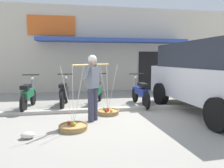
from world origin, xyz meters
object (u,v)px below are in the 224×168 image
fruit_basket_left_side (73,126)px  motorcycle_second_in_row (64,93)px  fruit_basket_right_side (108,111)px  motorcycle_third_in_row (97,92)px  parked_truck (212,75)px  motorcycle_nearest_shop (28,95)px  motorcycle_end_of_row (141,93)px  plastic_litter_bag (28,135)px  fruit_vendor (93,83)px

fruit_basket_left_side → motorcycle_second_in_row: size_ratio=0.80×
fruit_basket_right_side → motorcycle_second_in_row: (-1.30, 1.24, 0.38)m
motorcycle_third_in_row → parked_truck: 3.73m
fruit_basket_left_side → motorcycle_nearest_shop: (-1.43, 2.30, 0.38)m
fruit_basket_right_side → motorcycle_end_of_row: 1.62m
motorcycle_nearest_shop → motorcycle_second_in_row: (1.12, 0.17, 0.00)m
motorcycle_third_in_row → motorcycle_end_of_row: (1.43, -0.50, 0.00)m
plastic_litter_bag → fruit_basket_right_side: bearing=40.5°
motorcycle_third_in_row → plastic_litter_bag: motorcycle_third_in_row is taller
fruit_basket_right_side → plastic_litter_bag: 2.48m
motorcycle_third_in_row → fruit_basket_right_side: bearing=-83.7°
fruit_vendor → motorcycle_third_in_row: (0.34, 2.03, -0.52)m
fruit_vendor → motorcycle_nearest_shop: fruit_vendor is taller
motorcycle_nearest_shop → motorcycle_third_in_row: 2.29m
fruit_basket_left_side → motorcycle_end_of_row: 3.14m
motorcycle_nearest_shop → motorcycle_second_in_row: same height
fruit_vendor → motorcycle_second_in_row: size_ratio=0.93×
fruit_vendor → fruit_basket_right_side: fruit_vendor is taller
fruit_basket_left_side → plastic_litter_bag: size_ratio=5.18×
motorcycle_nearest_shop → motorcycle_end_of_row: size_ratio=1.00×
fruit_basket_right_side → motorcycle_nearest_shop: fruit_basket_right_side is taller
plastic_litter_bag → motorcycle_second_in_row: bearing=78.4°
motorcycle_nearest_shop → motorcycle_third_in_row: size_ratio=1.02×
motorcycle_nearest_shop → motorcycle_second_in_row: 1.13m
fruit_basket_right_side → plastic_litter_bag: bearing=-139.5°
fruit_basket_left_side → plastic_litter_bag: fruit_basket_left_side is taller
motorcycle_third_in_row → fruit_basket_left_side: bearing=-107.5°
fruit_vendor → plastic_litter_bag: size_ratio=6.05×
motorcycle_end_of_row → fruit_basket_left_side: bearing=-136.5°
fruit_basket_left_side → motorcycle_nearest_shop: bearing=121.9°
fruit_vendor → fruit_basket_right_side: (0.49, 0.61, -0.90)m
motorcycle_end_of_row → plastic_litter_bag: bearing=-141.3°
motorcycle_nearest_shop → motorcycle_second_in_row: size_ratio=1.00×
fruit_basket_right_side → fruit_basket_left_side: bearing=-128.8°
fruit_vendor → motorcycle_nearest_shop: (-1.92, 1.68, -0.52)m
fruit_vendor → motorcycle_third_in_row: bearing=80.6°
motorcycle_end_of_row → motorcycle_second_in_row: bearing=172.9°
motorcycle_nearest_shop → plastic_litter_bag: motorcycle_nearest_shop is taller
motorcycle_nearest_shop → fruit_basket_left_side: bearing=-58.1°
motorcycle_end_of_row → motorcycle_third_in_row: bearing=160.8°
fruit_basket_right_side → motorcycle_second_in_row: size_ratio=0.80×
fruit_basket_right_side → parked_truck: bearing=-6.8°
motorcycle_nearest_shop → motorcycle_end_of_row: same height
fruit_vendor → parked_truck: (3.55, 0.25, 0.15)m
motorcycle_third_in_row → plastic_litter_bag: bearing=-119.7°
fruit_vendor → motorcycle_third_in_row: size_ratio=0.95×
motorcycle_third_in_row → motorcycle_end_of_row: 1.51m
motorcycle_third_in_row → motorcycle_nearest_shop: bearing=-171.3°
motorcycle_end_of_row → parked_truck: 2.30m
motorcycle_nearest_shop → parked_truck: (5.47, -1.44, 0.68)m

